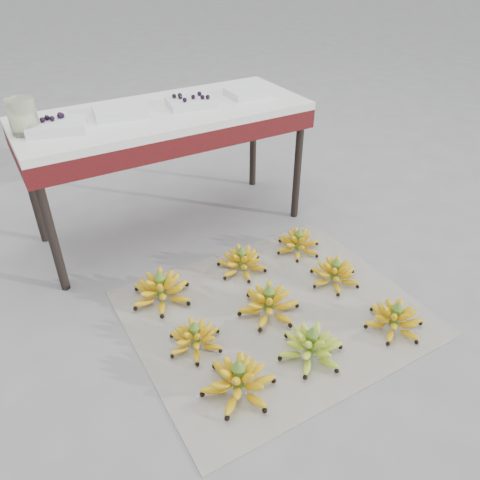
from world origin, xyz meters
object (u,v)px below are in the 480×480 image
bunch_front_left (238,381)px  tray_left (121,111)px  newspaper_mat (274,313)px  bunch_front_center (311,346)px  bunch_mid_left (195,338)px  vendor_table (165,125)px  bunch_back_center (242,262)px  tray_far_left (56,126)px  bunch_front_right (395,319)px  tray_far_right (249,92)px  tray_right (191,102)px  bunch_back_left (161,290)px  bunch_mid_center (269,303)px  bunch_back_right (298,243)px  glass_jar (23,116)px  bunch_mid_right (335,273)px

bunch_front_left → tray_left: tray_left is taller
newspaper_mat → bunch_front_center: size_ratio=3.76×
bunch_mid_left → vendor_table: bearing=70.6°
bunch_back_center → tray_far_left: size_ratio=0.93×
bunch_front_right → bunch_back_center: bearing=101.7°
vendor_table → tray_far_right: bearing=-2.4°
bunch_front_center → tray_left: (-0.29, 1.22, 0.66)m
tray_far_right → tray_right: bearing=-179.8°
tray_far_right → bunch_front_left: bearing=-122.5°
newspaper_mat → tray_far_left: 1.29m
vendor_table → tray_right: bearing=-8.6°
newspaper_mat → bunch_front_right: bunch_front_right is taller
bunch_back_left → tray_right: 0.96m
tray_left → tray_right: size_ratio=1.07×
bunch_front_left → bunch_mid_center: bunch_front_left is taller
bunch_back_right → tray_far_left: (-1.00, 0.54, 0.67)m
bunch_mid_center → vendor_table: bearing=115.9°
newspaper_mat → tray_far_right: size_ratio=5.26×
bunch_mid_left → glass_jar: glass_jar is taller
newspaper_mat → tray_left: 1.21m
tray_left → tray_right: tray_right is taller
bunch_back_left → tray_left: (0.10, 0.59, 0.66)m
bunch_front_left → bunch_back_center: size_ratio=1.36×
newspaper_mat → tray_right: bearing=87.2°
bunch_front_left → tray_far_left: bearing=123.5°
bunch_mid_right → tray_far_left: tray_far_left is taller
bunch_mid_center → bunch_back_left: bunch_back_left is taller
bunch_front_left → tray_left: (0.05, 1.22, 0.66)m
bunch_back_left → vendor_table: 0.85m
bunch_mid_center → tray_left: 1.16m
bunch_front_center → tray_right: tray_right is taller
bunch_front_left → bunch_mid_left: 0.29m
bunch_front_left → bunch_mid_right: (0.74, 0.33, -0.01)m
tray_right → glass_jar: (-0.79, 0.03, 0.06)m
bunch_front_center → bunch_back_center: bunch_front_center is taller
tray_far_right → bunch_back_right: bearing=-91.3°
bunch_mid_right → tray_far_right: size_ratio=1.33×
tray_right → glass_jar: glass_jar is taller
tray_right → tray_far_left: bearing=-179.5°
bunch_front_right → bunch_mid_right: (-0.02, 0.38, -0.00)m
bunch_front_right → glass_jar: 1.84m
bunch_mid_left → vendor_table: vendor_table is taller
newspaper_mat → tray_far_left: tray_far_left is taller
bunch_back_right → vendor_table: size_ratio=0.19×
bunch_mid_right → glass_jar: glass_jar is taller
newspaper_mat → glass_jar: (-0.75, 0.91, 0.78)m
bunch_back_right → tray_left: (-0.69, 0.59, 0.67)m
bunch_front_left → bunch_back_left: (-0.05, 0.63, 0.00)m
newspaper_mat → bunch_front_left: bunch_front_left is taller
bunch_front_right → tray_far_right: 1.39m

